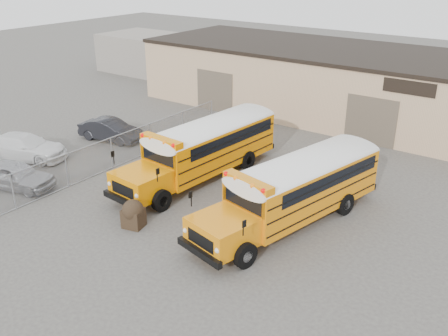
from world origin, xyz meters
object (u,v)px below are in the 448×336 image
Objects in this scene: car_silver at (15,175)px; school_bus_left at (273,117)px; school_bus_right at (375,151)px; car_white at (25,147)px; car_dark at (110,130)px; tarp_bundle at (133,213)px.

school_bus_left is at bearing -46.36° from car_silver.
school_bus_right is 19.50m from car_white.
car_dark is at bearing -6.95° from car_silver.
car_silver is at bearing -141.45° from school_bus_right.
school_bus_left is at bearing -66.74° from car_white.
car_silver is (-14.31, -11.40, -1.00)m from school_bus_right.
car_white is 5.28m from car_dark.
tarp_bundle is at bearing -121.98° from school_bus_right.
school_bus_left reaches higher than car_silver.
car_white reaches higher than car_dark.
tarp_bundle is 0.31× the size of car_dark.
tarp_bundle is 7.70m from car_silver.
school_bus_right is 18.32m from car_silver.
school_bus_left reaches higher than car_white.
car_silver reaches higher than car_dark.
school_bus_right is (7.05, -1.69, -0.03)m from school_bus_left.
tarp_bundle is at bearing -121.96° from car_white.
school_bus_left is 7.25m from school_bus_right.
school_bus_right is at bearing -86.88° from car_dark.
car_silver is 4.05m from car_white.
car_silver reaches higher than tarp_bundle.
school_bus_left is 2.51× the size of car_dark.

